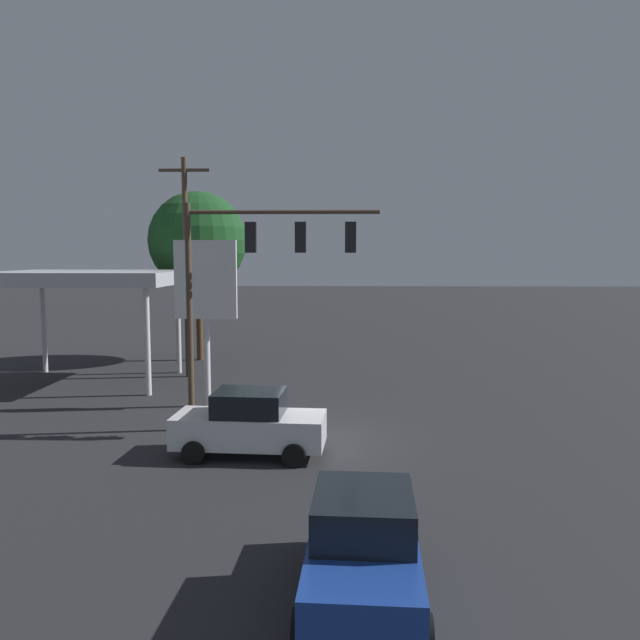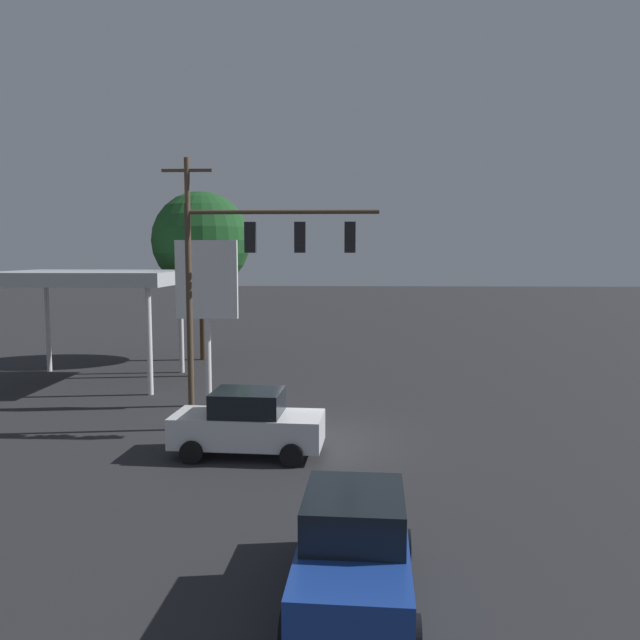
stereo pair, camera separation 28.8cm
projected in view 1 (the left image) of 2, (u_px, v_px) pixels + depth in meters
name	position (u px, v px, depth m)	size (l,w,h in m)	color
ground_plane	(318.00, 436.00, 20.31)	(200.00, 200.00, 0.00)	#262628
traffic_signal_assembly	(257.00, 264.00, 20.44)	(6.37, 0.43, 7.58)	#473828
utility_pole	(186.00, 263.00, 29.78)	(2.40, 0.26, 10.47)	#473828
gas_station_canopy	(89.00, 280.00, 28.43)	(8.02, 6.30, 5.16)	#B2B7BC
price_sign	(206.00, 287.00, 23.92)	(2.39, 0.27, 6.45)	silver
sedan_far	(250.00, 424.00, 18.30)	(4.50, 2.27, 1.93)	silver
sedan_waiting	(363.00, 548.00, 10.51)	(2.22, 4.48, 1.93)	navy
street_tree	(198.00, 241.00, 34.48)	(5.42, 5.42, 9.39)	#4C331E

